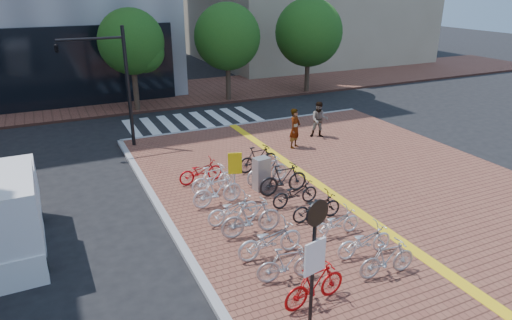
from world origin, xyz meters
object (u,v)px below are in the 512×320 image
bike_5 (217,191)px  bike_12 (295,193)px  traffic_light_pole (96,67)px  bike_8 (387,259)px  bike_6 (213,179)px  bike_7 (201,171)px  bike_2 (270,240)px  utility_box (261,174)px  bike_9 (365,241)px  notice_sign (315,250)px  bike_10 (336,223)px  bike_1 (287,264)px  bike_14 (268,170)px  bike_3 (251,218)px  bike_15 (258,158)px  bike_13 (283,179)px  pedestrian_a (295,128)px  pedestrian_b (319,120)px  yellow_sign (235,168)px  box_truck (3,216)px  bike_11 (317,207)px  bike_0 (315,285)px  bike_4 (233,209)px

bike_5 → bike_12: 2.69m
traffic_light_pole → bike_8: bearing=-68.6°
bike_6 → bike_7: bearing=-1.2°
bike_2 → utility_box: bearing=-23.4°
bike_9 → notice_sign: notice_sign is taller
bike_10 → bike_12: bearing=2.0°
bike_1 → bike_14: size_ratio=0.90×
utility_box → bike_3: bearing=-121.1°
bike_15 → bike_7: bearing=87.5°
bike_13 → pedestrian_a: size_ratio=1.04×
bike_6 → bike_9: bearing=-165.4°
bike_15 → pedestrian_a: (2.78, 1.86, 0.40)m
bike_15 → utility_box: (-0.66, -1.68, 0.09)m
bike_12 → notice_sign: bearing=151.9°
bike_3 → pedestrian_b: (7.04, 7.22, 0.31)m
yellow_sign → box_truck: (-7.19, -0.13, -0.18)m
pedestrian_a → pedestrian_b: pedestrian_a is taller
box_truck → bike_14: bearing=5.9°
bike_9 → bike_11: bearing=4.4°
bike_1 → bike_14: (2.29, 5.71, 0.05)m
bike_11 → bike_0: bearing=148.6°
bike_1 → bike_12: 4.33m
bike_5 → bike_13: size_ratio=0.95×
bike_2 → bike_10: (2.32, 0.14, -0.08)m
bike_12 → utility_box: 1.76m
bike_11 → bike_14: 3.26m
bike_15 → bike_3: bearing=147.3°
bike_3 → bike_11: size_ratio=1.12×
traffic_light_pole → bike_7: bearing=-63.4°
bike_3 → bike_15: bearing=-25.3°
pedestrian_b → notice_sign: notice_sign is taller
bike_8 → utility_box: bearing=10.2°
bike_6 → pedestrian_a: pedestrian_a is taller
box_truck → bike_8: bearing=-32.3°
bike_0 → bike_8: 2.33m
bike_15 → traffic_light_pole: 8.23m
bike_6 → bike_3: bearing=171.8°
bike_5 → box_truck: (-6.48, -0.01, 0.51)m
bike_7 → bike_10: 6.07m
pedestrian_b → utility_box: bearing=-112.5°
bike_15 → traffic_light_pole: size_ratio=0.32×
bike_4 → bike_5: bike_5 is taller
bike_11 → bike_12: bike_12 is taller
bike_0 → notice_sign: notice_sign is taller
bike_13 → notice_sign: 7.12m
bike_5 → utility_box: 2.02m
bike_12 → traffic_light_pole: 10.68m
bike_11 → pedestrian_b: bearing=-31.6°
bike_2 → bike_3: size_ratio=1.02×
box_truck → bike_0: bearing=-41.1°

